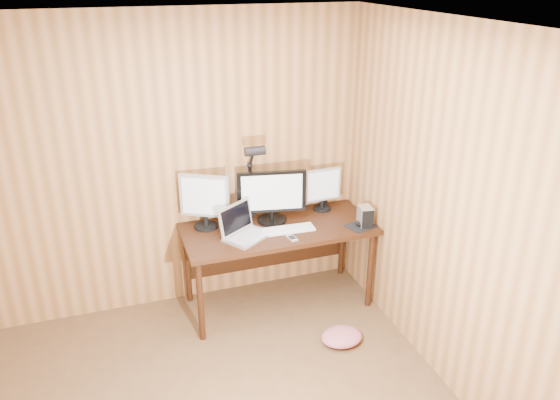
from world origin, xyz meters
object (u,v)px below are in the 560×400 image
mouse (361,224)px  monitor_left (205,200)px  monitor_right (323,188)px  desk_lamp (253,170)px  phone (292,238)px  hard_drive (365,216)px  desk (275,236)px  keyboard (287,229)px  monitor_center (272,196)px  speaker (324,200)px  laptop (243,229)px

mouse → monitor_left: bearing=133.6°
monitor_right → desk_lamp: (-0.64, -0.00, 0.25)m
mouse → desk_lamp: 1.01m
phone → desk_lamp: bearing=104.2°
hard_drive → desk: bearing=167.9°
keyboard → phone: 0.15m
monitor_right → keyboard: 0.57m
monitor_left → monitor_right: monitor_left is taller
mouse → desk_lamp: bearing=124.0°
monitor_center → mouse: (0.68, -0.34, -0.21)m
mouse → speaker: (-0.13, 0.48, 0.04)m
desk → speaker: size_ratio=13.47×
keyboard → phone: size_ratio=3.92×
laptop → speaker: (0.86, 0.34, -0.00)m
monitor_right → mouse: bearing=-70.5°
monitor_center → monitor_left: monitor_left is taller
monitor_right → keyboard: bearing=-148.6°
desk → phone: size_ratio=13.59×
monitor_right → hard_drive: monitor_right is taller
speaker → keyboard: bearing=-143.1°
monitor_left → laptop: monitor_left is taller
monitor_center → laptop: bearing=-137.8°
monitor_center → keyboard: size_ratio=1.25×
monitor_left → desk_lamp: (0.42, 0.03, 0.20)m
desk → keyboard: bearing=-72.0°
laptop → desk_lamp: 0.50m
monitor_center → keyboard: bearing=-62.8°
monitor_left → laptop: 0.40m
hard_drive → phone: hard_drive is taller
desk → monitor_right: monitor_right is taller
monitor_center → monitor_right: size_ratio=1.50×
monitor_left → hard_drive: size_ratio=2.80×
laptop → hard_drive: (1.03, -0.14, 0.02)m
phone → monitor_left: bearing=136.5°
desk → monitor_center: bearing=102.1°
hard_drive → mouse: bearing=-160.7°
keyboard → hard_drive: hard_drive is taller
desk → speaker: speaker is taller
monitor_center → mouse: monitor_center is taller
desk → monitor_center: size_ratio=2.76×
phone → desk_lamp: 0.66m
mouse → hard_drive: 0.07m
desk_lamp → monitor_center: bearing=-44.6°
keyboard → desk_lamp: (-0.20, 0.30, 0.44)m
monitor_center → speaker: (0.55, 0.15, -0.18)m
phone → monitor_center: bearing=89.3°
monitor_left → phone: bearing=-6.5°
monitor_right → phone: size_ratio=3.28×
phone → desk_lamp: size_ratio=0.16×
desk → laptop: 0.39m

